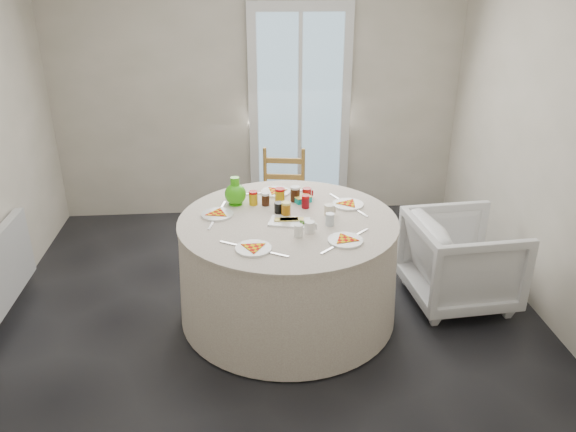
{
  "coord_description": "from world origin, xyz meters",
  "views": [
    {
      "loc": [
        -0.17,
        -3.5,
        2.41
      ],
      "look_at": [
        0.13,
        0.05,
        0.8
      ],
      "focal_mm": 35.0,
      "sensor_mm": 36.0,
      "label": 1
    }
  ],
  "objects": [
    {
      "name": "butter_tub",
      "position": [
        0.26,
        0.35,
        0.79
      ],
      "size": [
        0.15,
        0.13,
        0.05
      ],
      "primitive_type": "cube",
      "rotation": [
        0.0,
        0.0,
        0.42
      ],
      "color": "#07B0A8",
      "rests_on": "table"
    },
    {
      "name": "jar_cluster",
      "position": [
        0.07,
        0.28,
        0.82
      ],
      "size": [
        0.46,
        0.27,
        0.13
      ],
      "primitive_type": null,
      "rotation": [
        0.0,
        0.0,
        -0.13
      ],
      "color": "brown",
      "rests_on": "table"
    },
    {
      "name": "table",
      "position": [
        0.13,
        0.05,
        0.38
      ],
      "size": [
        1.59,
        1.59,
        0.8
      ],
      "primitive_type": "cylinder",
      "color": "silver",
      "rests_on": "floor"
    },
    {
      "name": "wooden_chair",
      "position": [
        0.17,
        1.14,
        0.47
      ],
      "size": [
        0.46,
        0.45,
        0.91
      ],
      "primitive_type": null,
      "rotation": [
        0.0,
        0.0,
        -0.16
      ],
      "color": "#9F6834",
      "rests_on": "floor"
    },
    {
      "name": "green_pitcher",
      "position": [
        -0.24,
        0.35,
        0.87
      ],
      "size": [
        0.18,
        0.18,
        0.21
      ],
      "primitive_type": null,
      "rotation": [
        0.0,
        0.0,
        0.12
      ],
      "color": "#3FC114",
      "rests_on": "table"
    },
    {
      "name": "mugs_glasses",
      "position": [
        0.25,
        0.05,
        0.81
      ],
      "size": [
        0.65,
        0.65,
        0.09
      ],
      "primitive_type": null,
      "rotation": [
        0.0,
        0.0,
        0.33
      ],
      "color": "gray",
      "rests_on": "table"
    },
    {
      "name": "radiator",
      "position": [
        -1.94,
        0.2,
        0.38
      ],
      "size": [
        0.07,
        1.0,
        0.55
      ],
      "primitive_type": "cube",
      "color": "silver",
      "rests_on": "floor"
    },
    {
      "name": "place_settings",
      "position": [
        0.13,
        0.05,
        0.77
      ],
      "size": [
        1.36,
        1.36,
        0.02
      ],
      "primitive_type": null,
      "rotation": [
        0.0,
        0.0,
        -0.1
      ],
      "color": "silver",
      "rests_on": "table"
    },
    {
      "name": "floor",
      "position": [
        0.0,
        0.0,
        0.0
      ],
      "size": [
        4.0,
        4.0,
        0.0
      ],
      "primitive_type": "plane",
      "color": "black",
      "rests_on": "ground"
    },
    {
      "name": "armchair",
      "position": [
        1.46,
        0.12,
        0.39
      ],
      "size": [
        0.75,
        0.8,
        0.76
      ],
      "primitive_type": "imported",
      "rotation": [
        0.0,
        0.0,
        1.65
      ],
      "color": "white",
      "rests_on": "floor"
    },
    {
      "name": "wall_right",
      "position": [
        2.0,
        0.0,
        1.3
      ],
      "size": [
        0.02,
        4.0,
        2.6
      ],
      "primitive_type": "cube",
      "color": "#BCB5A3",
      "rests_on": "floor"
    },
    {
      "name": "glass_door",
      "position": [
        0.4,
        1.95,
        1.05
      ],
      "size": [
        1.0,
        0.08,
        2.1
      ],
      "primitive_type": "cube",
      "color": "silver",
      "rests_on": "floor"
    },
    {
      "name": "wall_back",
      "position": [
        0.0,
        2.0,
        1.3
      ],
      "size": [
        4.0,
        0.02,
        2.6
      ],
      "primitive_type": "cube",
      "color": "#BCB5A3",
      "rests_on": "floor"
    },
    {
      "name": "cheese_platter",
      "position": [
        0.13,
        -0.01,
        0.77
      ],
      "size": [
        0.31,
        0.24,
        0.03
      ],
      "primitive_type": null,
      "rotation": [
        0.0,
        0.0,
        -0.25
      ],
      "color": "silver",
      "rests_on": "table"
    }
  ]
}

